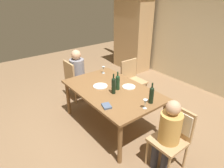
% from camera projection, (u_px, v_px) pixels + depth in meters
% --- Properties ---
extents(ground_plane, '(10.00, 10.00, 0.00)m').
position_uv_depth(ground_plane, '(112.00, 123.00, 3.85)').
color(ground_plane, '#846647').
extents(rear_room_partition, '(6.40, 0.12, 2.70)m').
position_uv_depth(rear_room_partition, '(203.00, 34.00, 4.76)').
color(rear_room_partition, beige).
rests_on(rear_room_partition, ground_plane).
extents(armoire_cabinet, '(1.18, 0.62, 2.18)m').
position_uv_depth(armoire_cabinet, '(132.00, 33.00, 6.03)').
color(armoire_cabinet, tan).
rests_on(armoire_cabinet, ground_plane).
extents(dining_table, '(1.76, 1.11, 0.75)m').
position_uv_depth(dining_table, '(112.00, 93.00, 3.55)').
color(dining_table, brown).
rests_on(dining_table, ground_plane).
extents(chair_right_end, '(0.44, 0.46, 0.92)m').
position_uv_depth(chair_right_end, '(175.00, 130.00, 2.76)').
color(chair_right_end, tan).
rests_on(chair_right_end, ground_plane).
extents(chair_left_end, '(0.44, 0.44, 0.92)m').
position_uv_depth(chair_left_end, '(74.00, 78.00, 4.46)').
color(chair_left_end, tan).
rests_on(chair_left_end, ground_plane).
extents(chair_far_left, '(0.44, 0.44, 0.92)m').
position_uv_depth(chair_far_left, '(132.00, 78.00, 4.47)').
color(chair_far_left, tan).
rests_on(chair_far_left, ground_plane).
extents(person_woman_host, '(0.29, 0.33, 1.10)m').
position_uv_depth(person_woman_host, '(168.00, 132.00, 2.66)').
color(person_woman_host, '#33333D').
rests_on(person_woman_host, ground_plane).
extents(person_man_bearded, '(0.32, 0.37, 1.16)m').
position_uv_depth(person_man_bearded, '(78.00, 71.00, 4.46)').
color(person_man_bearded, '#33333D').
rests_on(person_man_bearded, ground_plane).
extents(wine_bottle_tall_green, '(0.08, 0.08, 0.33)m').
position_uv_depth(wine_bottle_tall_green, '(118.00, 82.00, 3.45)').
color(wine_bottle_tall_green, '#19381E').
rests_on(wine_bottle_tall_green, dining_table).
extents(wine_bottle_dark_red, '(0.07, 0.07, 0.35)m').
position_uv_depth(wine_bottle_dark_red, '(114.00, 85.00, 3.32)').
color(wine_bottle_dark_red, black).
rests_on(wine_bottle_dark_red, dining_table).
extents(wine_bottle_short_olive, '(0.07, 0.07, 0.34)m').
position_uv_depth(wine_bottle_short_olive, '(151.00, 94.00, 3.04)').
color(wine_bottle_short_olive, black).
rests_on(wine_bottle_short_olive, dining_table).
extents(wine_glass_near_left, '(0.07, 0.07, 0.15)m').
position_uv_depth(wine_glass_near_left, '(145.00, 102.00, 2.92)').
color(wine_glass_near_left, silver).
rests_on(wine_glass_near_left, dining_table).
extents(wine_glass_centre, '(0.07, 0.07, 0.15)m').
position_uv_depth(wine_glass_centre, '(103.00, 68.00, 4.11)').
color(wine_glass_centre, silver).
rests_on(wine_glass_centre, dining_table).
extents(dinner_plate_host, '(0.23, 0.23, 0.01)m').
position_uv_depth(dinner_plate_host, '(129.00, 87.00, 3.59)').
color(dinner_plate_host, white).
rests_on(dinner_plate_host, dining_table).
extents(dinner_plate_guest_left, '(0.26, 0.26, 0.01)m').
position_uv_depth(dinner_plate_guest_left, '(100.00, 86.00, 3.61)').
color(dinner_plate_guest_left, silver).
rests_on(dinner_plate_guest_left, dining_table).
extents(folded_napkin, '(0.19, 0.16, 0.03)m').
position_uv_depth(folded_napkin, '(107.00, 106.00, 3.00)').
color(folded_napkin, '#4C5B75').
rests_on(folded_napkin, dining_table).
extents(handbag, '(0.13, 0.28, 0.22)m').
position_uv_depth(handbag, '(145.00, 102.00, 4.35)').
color(handbag, brown).
rests_on(handbag, ground_plane).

